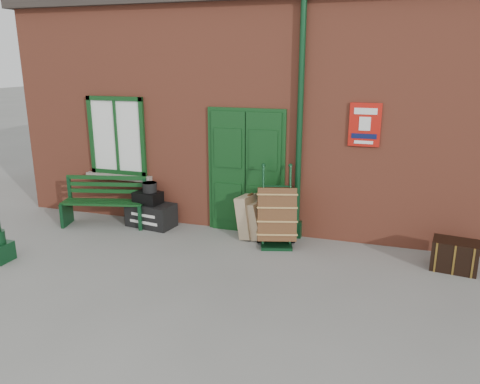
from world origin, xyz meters
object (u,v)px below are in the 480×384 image
at_px(bench, 105,200).
at_px(dark_trunk, 455,255).
at_px(houdini_trunk, 151,215).
at_px(porter_trolley, 276,215).

distance_m(bench, dark_trunk, 6.15).
bearing_deg(dark_trunk, bench, -173.56).
bearing_deg(bench, houdini_trunk, -1.81).
distance_m(houdini_trunk, porter_trolley, 2.49).
xyz_separation_m(bench, dark_trunk, (6.14, -0.16, -0.25)).
bearing_deg(houdini_trunk, bench, -159.64).
height_order(bench, porter_trolley, porter_trolley).
distance_m(houdini_trunk, dark_trunk, 5.28).
relative_size(bench, dark_trunk, 2.53).
xyz_separation_m(porter_trolley, dark_trunk, (2.80, -0.20, -0.29)).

